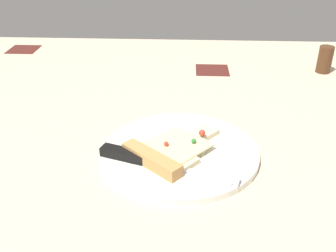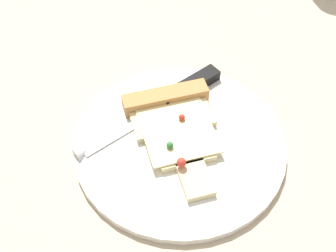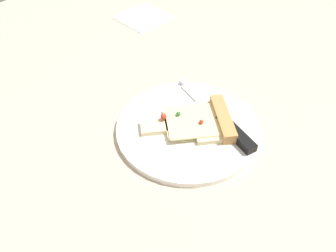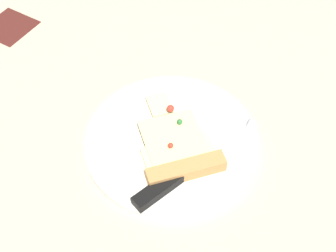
% 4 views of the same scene
% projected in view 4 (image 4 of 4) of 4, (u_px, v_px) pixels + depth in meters
% --- Properties ---
extents(ground_plane, '(1.57, 1.57, 0.03)m').
position_uv_depth(ground_plane, '(207.00, 166.00, 0.72)').
color(ground_plane, '#C6B293').
rests_on(ground_plane, ground).
extents(plate, '(0.28, 0.28, 0.01)m').
position_uv_depth(plate, '(172.00, 141.00, 0.73)').
color(plate, white).
rests_on(plate, ground_plane).
extents(pizza_slice, '(0.17, 0.18, 0.02)m').
position_uv_depth(pizza_slice, '(177.00, 148.00, 0.70)').
color(pizza_slice, beige).
rests_on(pizza_slice, plate).
extents(knife, '(0.23, 0.10, 0.02)m').
position_uv_depth(knife, '(187.00, 170.00, 0.68)').
color(knife, silver).
rests_on(knife, plate).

